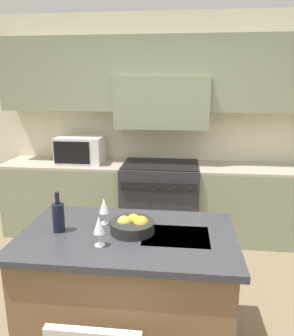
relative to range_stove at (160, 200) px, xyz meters
name	(u,v)px	position (x,y,z in m)	size (l,w,h in m)	color
back_cabinetry	(163,105)	(0.00, 0.27, 1.14)	(10.00, 0.46, 2.70)	beige
back_counter	(160,200)	(0.00, 0.02, -0.01)	(3.90, 0.62, 0.92)	gray
range_stove	(160,200)	(0.00, 0.00, 0.00)	(0.92, 0.70, 0.93)	#2D2D33
microwave	(80,150)	(-0.99, 0.02, 0.61)	(0.55, 0.38, 0.32)	silver
kitchen_island	(128,292)	(-0.09, -1.85, -0.01)	(1.44, 0.86, 0.91)	brown
wine_bottle	(58,217)	(-0.55, -1.87, 0.54)	(0.08, 0.08, 0.28)	black
wine_glass_near	(99,226)	(-0.23, -2.04, 0.57)	(0.07, 0.07, 0.19)	white
wine_glass_far	(104,206)	(-0.28, -1.72, 0.57)	(0.07, 0.07, 0.19)	white
fruit_bowl	(133,225)	(-0.06, -1.82, 0.48)	(0.30, 0.30, 0.11)	black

